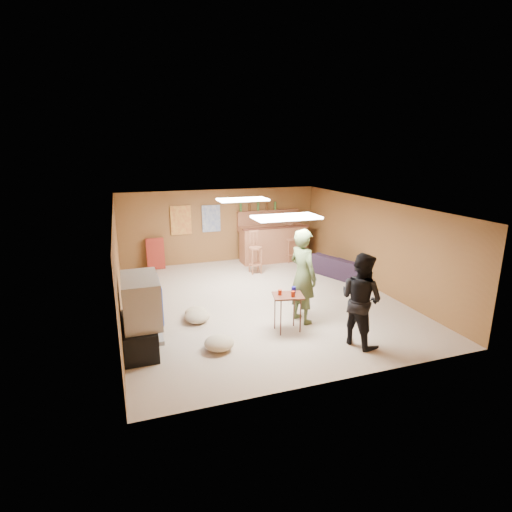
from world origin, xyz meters
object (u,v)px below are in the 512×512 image
object	(u,v)px
bar_counter	(273,244)
tray_table	(288,313)
tv_body	(141,300)
person_olive	(303,276)
person_black	(361,299)
sofa	(340,266)

from	to	relation	value
bar_counter	tray_table	world-z (taller)	bar_counter
tv_body	person_olive	world-z (taller)	person_olive
person_black	tray_table	distance (m)	1.42
bar_counter	person_olive	size ratio (longest dim) A/B	1.05
person_olive	tray_table	world-z (taller)	person_olive
tv_body	person_black	size ratio (longest dim) A/B	0.66
bar_counter	person_black	distance (m)	5.54
sofa	tray_table	world-z (taller)	tray_table
tv_body	sofa	bearing A→B (deg)	24.95
person_black	sofa	world-z (taller)	person_black
tv_body	sofa	world-z (taller)	tv_body
tv_body	tray_table	size ratio (longest dim) A/B	1.52
sofa	bar_counter	bearing A→B (deg)	9.40
person_olive	sofa	bearing A→B (deg)	-59.65
tray_table	bar_counter	bearing A→B (deg)	71.94
tv_body	tray_table	world-z (taller)	tv_body
sofa	tv_body	bearing A→B (deg)	92.88
tv_body	person_olive	distance (m)	3.10
person_black	tray_table	xyz separation A→B (m)	(-1.00, 0.88, -0.48)
person_olive	tray_table	bearing A→B (deg)	109.71
tv_body	tray_table	distance (m)	2.70
tv_body	person_black	xyz separation A→B (m)	(3.64, -1.06, -0.06)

